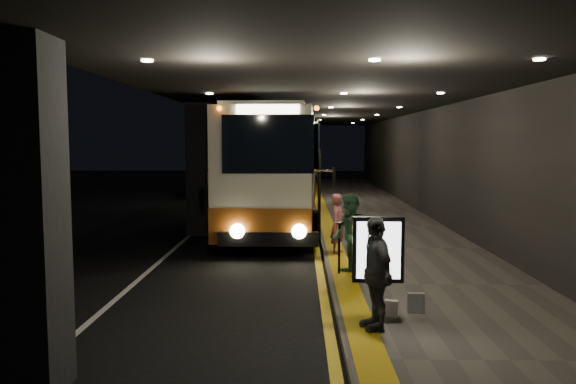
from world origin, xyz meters
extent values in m
plane|color=black|center=(0.00, 0.00, 0.00)|extent=(90.00, 90.00, 0.00)
cube|color=silver|center=(-1.80, 5.00, 0.01)|extent=(0.12, 50.00, 0.01)
cube|color=gold|center=(2.35, 5.00, 0.01)|extent=(0.18, 50.00, 0.01)
cube|color=#514C44|center=(4.75, 5.00, 0.07)|extent=(4.50, 50.00, 0.15)
cube|color=gold|center=(2.85, 5.00, 0.16)|extent=(0.50, 50.00, 0.01)
cube|color=black|center=(7.00, 5.00, 3.00)|extent=(0.10, 50.00, 6.00)
cube|color=black|center=(-1.50, -8.00, 2.20)|extent=(0.80, 0.80, 4.40)
cube|color=black|center=(-1.50, 4.00, 2.20)|extent=(0.80, 0.80, 4.40)
cube|color=black|center=(-1.50, 16.00, 2.20)|extent=(0.80, 0.80, 4.40)
cube|color=black|center=(2.50, 5.00, 4.60)|extent=(9.00, 50.00, 0.40)
cube|color=beige|center=(1.04, 6.16, 2.26)|extent=(3.13, 12.99, 3.66)
cube|color=brown|center=(1.04, 6.16, 0.91)|extent=(3.15, 13.01, 0.97)
cube|color=black|center=(1.04, -0.33, 3.07)|extent=(2.37, 0.14, 1.51)
cube|color=black|center=(1.04, -0.25, 0.59)|extent=(2.64, 0.34, 0.38)
cylinder|color=black|center=(-0.18, 2.07, 0.54)|extent=(0.30, 1.08, 1.08)
cylinder|color=black|center=(2.27, 2.07, 0.54)|extent=(0.30, 1.08, 1.08)
cylinder|color=black|center=(-0.18, 10.46, 0.54)|extent=(0.30, 1.08, 1.08)
cylinder|color=black|center=(2.27, 10.46, 0.54)|extent=(0.30, 1.08, 1.08)
sphere|color=#FFEAA5|center=(0.23, -0.34, 0.81)|extent=(0.39, 0.39, 0.39)
sphere|color=#FFEAA5|center=(1.85, -0.34, 0.81)|extent=(0.39, 0.39, 0.39)
cube|color=#FFF2BF|center=(1.04, -0.34, 3.96)|extent=(1.61, 0.11, 0.24)
cube|color=beige|center=(0.95, 19.80, 1.92)|extent=(2.52, 11.00, 3.10)
cube|color=brown|center=(0.95, 19.80, 0.78)|extent=(2.54, 11.02, 0.82)
cube|color=black|center=(0.95, 14.29, 2.60)|extent=(2.01, 0.10, 1.28)
cube|color=black|center=(0.95, 14.37, 0.50)|extent=(2.24, 0.30, 0.32)
cylinder|color=black|center=(-0.07, 16.33, 0.46)|extent=(0.26, 0.91, 0.91)
cylinder|color=black|center=(1.97, 16.33, 0.46)|extent=(0.26, 0.91, 0.91)
cylinder|color=black|center=(-0.07, 23.45, 0.46)|extent=(0.26, 0.91, 0.91)
cylinder|color=black|center=(1.97, 23.45, 0.46)|extent=(0.26, 0.91, 0.91)
imported|color=#C9605E|center=(2.89, 0.09, 0.95)|extent=(0.59, 0.69, 1.60)
imported|color=#386643|center=(2.98, -2.43, 1.07)|extent=(0.83, 1.03, 1.84)
imported|color=#444348|center=(3.06, -5.97, 1.05)|extent=(0.81, 1.17, 1.81)
cube|color=black|center=(3.89, -5.13, 0.33)|extent=(0.29, 0.13, 0.35)
cube|color=beige|center=(3.43, -5.34, 0.29)|extent=(0.25, 0.19, 0.28)
cylinder|color=black|center=(3.14, -5.69, 0.49)|extent=(0.08, 0.08, 0.69)
cube|color=black|center=(3.14, -5.69, 1.38)|extent=(0.84, 0.13, 1.08)
cube|color=white|center=(3.14, -5.75, 1.38)|extent=(0.71, 0.05, 0.93)
cylinder|color=black|center=(2.75, -2.26, 0.73)|extent=(0.05, 0.05, 1.17)
camera|label=1|loc=(1.86, -14.74, 3.14)|focal=35.00mm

